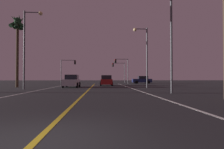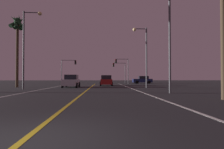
{
  "view_description": "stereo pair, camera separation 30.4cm",
  "coord_description": "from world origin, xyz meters",
  "px_view_note": "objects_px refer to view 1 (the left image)",
  "views": [
    {
      "loc": [
        1.29,
        -3.71,
        1.26
      ],
      "look_at": [
        3.21,
        28.58,
        1.85
      ],
      "focal_mm": 30.53,
      "sensor_mm": 36.0,
      "label": 1
    },
    {
      "loc": [
        1.59,
        -3.71,
        1.26
      ],
      "look_at": [
        3.21,
        28.58,
        1.85
      ],
      "focal_mm": 30.53,
      "sensor_mm": 36.0,
      "label": 2
    }
  ],
  "objects_px": {
    "traffic_light_near_left": "(69,66)",
    "street_lamp_left_mid": "(28,40)",
    "street_lamp_right_far": "(144,50)",
    "palm_tree_left_mid": "(17,29)",
    "car_oncoming": "(72,81)",
    "traffic_light_far_right": "(118,68)",
    "street_lamp_right_near": "(165,30)",
    "car_crossing_side": "(142,80)",
    "traffic_light_near_right": "(121,65)",
    "car_ahead_far": "(106,81)"
  },
  "relations": [
    {
      "from": "traffic_light_near_left",
      "to": "street_lamp_left_mid",
      "type": "height_order",
      "value": "street_lamp_left_mid"
    },
    {
      "from": "street_lamp_right_far",
      "to": "palm_tree_left_mid",
      "type": "height_order",
      "value": "palm_tree_left_mid"
    },
    {
      "from": "street_lamp_right_far",
      "to": "palm_tree_left_mid",
      "type": "relative_size",
      "value": 0.77
    },
    {
      "from": "car_oncoming",
      "to": "traffic_light_far_right",
      "type": "xyz_separation_m",
      "value": [
        8.3,
        20.92,
        2.92
      ]
    },
    {
      "from": "street_lamp_right_near",
      "to": "car_oncoming",
      "type": "bearing_deg",
      "value": -48.83
    },
    {
      "from": "traffic_light_far_right",
      "to": "street_lamp_right_far",
      "type": "distance_m",
      "value": 23.2
    },
    {
      "from": "traffic_light_far_right",
      "to": "palm_tree_left_mid",
      "type": "bearing_deg",
      "value": 52.91
    },
    {
      "from": "car_crossing_side",
      "to": "traffic_light_far_right",
      "type": "xyz_separation_m",
      "value": [
        -4.98,
        4.32,
        2.92
      ]
    },
    {
      "from": "traffic_light_near_right",
      "to": "traffic_light_far_right",
      "type": "distance_m",
      "value": 5.51
    },
    {
      "from": "car_crossing_side",
      "to": "street_lamp_right_far",
      "type": "bearing_deg",
      "value": 78.3
    },
    {
      "from": "car_crossing_side",
      "to": "street_lamp_right_far",
      "type": "xyz_separation_m",
      "value": [
        -3.9,
        -18.83,
        4.04
      ]
    },
    {
      "from": "traffic_light_near_left",
      "to": "car_crossing_side",
      "type": "bearing_deg",
      "value": 4.14
    },
    {
      "from": "traffic_light_near_right",
      "to": "street_lamp_left_mid",
      "type": "xyz_separation_m",
      "value": [
        -12.56,
        -19.96,
        1.42
      ]
    },
    {
      "from": "traffic_light_far_right",
      "to": "street_lamp_left_mid",
      "type": "height_order",
      "value": "street_lamp_left_mid"
    },
    {
      "from": "car_crossing_side",
      "to": "traffic_light_far_right",
      "type": "height_order",
      "value": "traffic_light_far_right"
    },
    {
      "from": "car_crossing_side",
      "to": "traffic_light_near_right",
      "type": "height_order",
      "value": "traffic_light_near_right"
    },
    {
      "from": "car_ahead_far",
      "to": "street_lamp_right_far",
      "type": "height_order",
      "value": "street_lamp_right_far"
    },
    {
      "from": "car_oncoming",
      "to": "street_lamp_right_far",
      "type": "relative_size",
      "value": 0.56
    },
    {
      "from": "traffic_light_far_right",
      "to": "street_lamp_right_far",
      "type": "bearing_deg",
      "value": 92.66
    },
    {
      "from": "street_lamp_left_mid",
      "to": "car_crossing_side",
      "type": "bearing_deg",
      "value": 50.57
    },
    {
      "from": "street_lamp_left_mid",
      "to": "traffic_light_far_right",
      "type": "bearing_deg",
      "value": 64.03
    },
    {
      "from": "car_crossing_side",
      "to": "palm_tree_left_mid",
      "type": "relative_size",
      "value": 0.43
    },
    {
      "from": "traffic_light_near_left",
      "to": "street_lamp_right_near",
      "type": "relative_size",
      "value": 0.62
    },
    {
      "from": "car_ahead_far",
      "to": "street_lamp_right_far",
      "type": "distance_m",
      "value": 9.46
    },
    {
      "from": "traffic_light_near_left",
      "to": "palm_tree_left_mid",
      "type": "relative_size",
      "value": 0.52
    },
    {
      "from": "car_ahead_far",
      "to": "traffic_light_near_left",
      "type": "bearing_deg",
      "value": 37.02
    },
    {
      "from": "car_oncoming",
      "to": "street_lamp_left_mid",
      "type": "bearing_deg",
      "value": -42.09
    },
    {
      "from": "traffic_light_near_left",
      "to": "car_oncoming",
      "type": "bearing_deg",
      "value": -78.9
    },
    {
      "from": "car_crossing_side",
      "to": "traffic_light_far_right",
      "type": "distance_m",
      "value": 7.21
    },
    {
      "from": "car_crossing_side",
      "to": "street_lamp_right_far",
      "type": "relative_size",
      "value": 0.56
    },
    {
      "from": "car_ahead_far",
      "to": "traffic_light_far_right",
      "type": "relative_size",
      "value": 0.86
    },
    {
      "from": "street_lamp_right_far",
      "to": "street_lamp_right_near",
      "type": "bearing_deg",
      "value": 89.17
    },
    {
      "from": "car_ahead_far",
      "to": "street_lamp_left_mid",
      "type": "height_order",
      "value": "street_lamp_left_mid"
    },
    {
      "from": "traffic_light_near_right",
      "to": "traffic_light_far_right",
      "type": "xyz_separation_m",
      "value": [
        -0.16,
        5.5,
        -0.29
      ]
    },
    {
      "from": "traffic_light_far_right",
      "to": "street_lamp_left_mid",
      "type": "xyz_separation_m",
      "value": [
        -12.4,
        -25.46,
        1.71
      ]
    },
    {
      "from": "traffic_light_near_right",
      "to": "traffic_light_near_left",
      "type": "distance_m",
      "value": 11.49
    },
    {
      "from": "traffic_light_near_left",
      "to": "traffic_light_far_right",
      "type": "bearing_deg",
      "value": 25.91
    },
    {
      "from": "car_oncoming",
      "to": "traffic_light_near_right",
      "type": "relative_size",
      "value": 0.79
    },
    {
      "from": "street_lamp_right_near",
      "to": "street_lamp_right_far",
      "type": "relative_size",
      "value": 1.09
    },
    {
      "from": "car_crossing_side",
      "to": "traffic_light_near_left",
      "type": "distance_m",
      "value": 16.62
    },
    {
      "from": "traffic_light_near_left",
      "to": "traffic_light_far_right",
      "type": "distance_m",
      "value": 12.59
    },
    {
      "from": "car_crossing_side",
      "to": "traffic_light_near_left",
      "type": "relative_size",
      "value": 0.84
    },
    {
      "from": "car_ahead_far",
      "to": "traffic_light_near_left",
      "type": "height_order",
      "value": "traffic_light_near_left"
    },
    {
      "from": "street_lamp_right_far",
      "to": "traffic_light_far_right",
      "type": "bearing_deg",
      "value": -87.34
    },
    {
      "from": "traffic_light_far_right",
      "to": "palm_tree_left_mid",
      "type": "distance_m",
      "value": 26.25
    },
    {
      "from": "traffic_light_far_right",
      "to": "street_lamp_left_mid",
      "type": "relative_size",
      "value": 0.57
    },
    {
      "from": "car_oncoming",
      "to": "street_lamp_left_mid",
      "type": "height_order",
      "value": "street_lamp_left_mid"
    },
    {
      "from": "car_oncoming",
      "to": "traffic_light_near_left",
      "type": "distance_m",
      "value": 16.0
    },
    {
      "from": "car_ahead_far",
      "to": "car_crossing_side",
      "type": "bearing_deg",
      "value": -36.14
    },
    {
      "from": "traffic_light_near_right",
      "to": "palm_tree_left_mid",
      "type": "xyz_separation_m",
      "value": [
        -15.79,
        -15.17,
        3.87
      ]
    }
  ]
}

